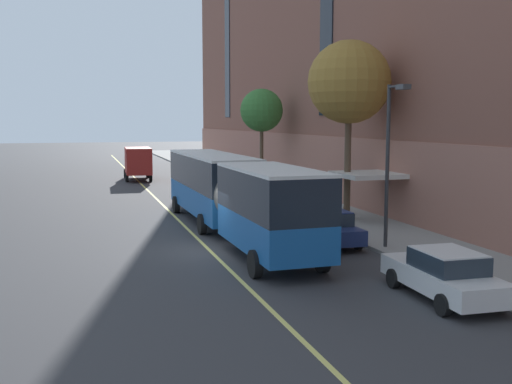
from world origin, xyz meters
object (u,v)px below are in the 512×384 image
parked_car_black_1 (226,183)px  street_lamp (391,149)px  street_tree_far_uptown (262,111)px  parked_car_white_4 (444,274)px  city_bus (231,191)px  fire_hydrant (296,205)px  parked_car_navy_2 (327,227)px  box_truck (138,162)px  parked_car_silver_5 (256,196)px  parked_car_navy_0 (194,170)px  street_tree_mid_block (349,83)px

parked_car_black_1 → street_lamp: 21.46m
street_tree_far_uptown → parked_car_white_4: bearing=-96.3°
city_bus → street_tree_far_uptown: bearing=68.3°
fire_hydrant → parked_car_white_4: bearing=-95.4°
parked_car_navy_2 → fire_hydrant: bearing=78.4°
box_truck → fire_hydrant: bearing=-72.6°
parked_car_navy_2 → parked_car_silver_5: same height
city_bus → parked_car_navy_0: bearing=82.6°
parked_car_black_1 → parked_car_navy_2: 19.05m
city_bus → street_lamp: size_ratio=2.78×
parked_car_navy_2 → street_tree_mid_block: 9.08m
parked_car_navy_2 → parked_car_white_4: same height
parked_car_black_1 → street_tree_far_uptown: (3.28, 1.71, 5.42)m
parked_car_black_1 → street_tree_mid_block: bearing=-76.7°
city_bus → parked_car_navy_0: 28.83m
parked_car_navy_0 → street_tree_far_uptown: bearing=-73.5°
parked_car_black_1 → street_tree_far_uptown: 6.56m
parked_car_navy_2 → street_tree_mid_block: bearing=56.7°
street_lamp → fire_hydrant: 11.49m
city_bus → parked_car_silver_5: city_bus is taller
parked_car_black_1 → street_tree_mid_block: size_ratio=0.46×
parked_car_navy_2 → street_tree_far_uptown: bearing=80.7°
parked_car_white_4 → street_tree_far_uptown: street_tree_far_uptown is taller
parked_car_silver_5 → fire_hydrant: size_ratio=6.05×
parked_car_navy_0 → street_lamp: bearing=-87.0°
parked_car_silver_5 → fire_hydrant: bearing=-52.9°
parked_car_navy_0 → fire_hydrant: parked_car_navy_0 is taller
street_tree_far_uptown → street_lamp: 22.93m
parked_car_navy_2 → parked_car_silver_5: size_ratio=1.11×
parked_car_white_4 → parked_car_silver_5: (-0.10, 19.76, -0.00)m
street_tree_mid_block → city_bus: bearing=-164.9°
box_truck → street_tree_mid_block: size_ratio=0.69×
parked_car_black_1 → street_tree_mid_block: (3.28, -13.88, 6.65)m
parked_car_silver_5 → parked_car_white_4: bearing=-89.7°
parked_car_silver_5 → city_bus: bearing=-114.7°
parked_car_silver_5 → street_tree_mid_block: (3.36, -5.96, 6.66)m
parked_car_silver_5 → street_tree_mid_block: size_ratio=0.46×
parked_car_black_1 → fire_hydrant: parked_car_black_1 is taller
city_bus → parked_car_silver_5: size_ratio=4.32×
parked_car_navy_0 → street_tree_mid_block: (3.28, -26.68, 6.65)m
fire_hydrant → parked_car_navy_0: bearing=94.2°
street_tree_mid_block → street_lamp: bearing=-101.7°
parked_car_silver_5 → fire_hydrant: 2.94m
parked_car_navy_0 → parked_car_navy_2: size_ratio=0.95×
box_truck → street_lamp: size_ratio=0.97×
city_bus → box_truck: 27.95m
city_bus → parked_car_black_1: size_ratio=4.33×
box_truck → street_tree_mid_block: bearing=-71.7°
parked_car_silver_5 → street_tree_far_uptown: bearing=70.8°
parked_car_navy_0 → street_lamp: 34.12m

